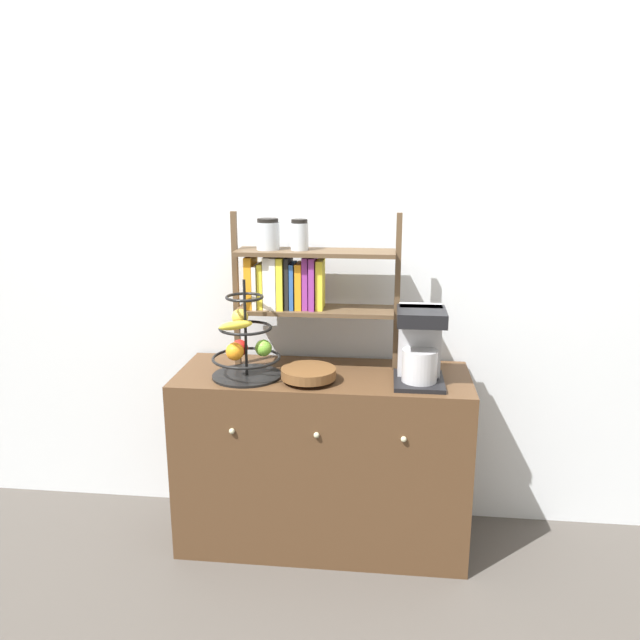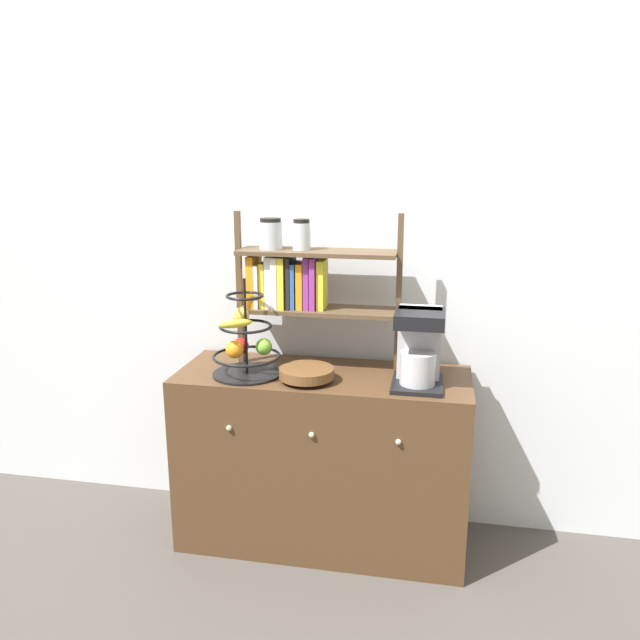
# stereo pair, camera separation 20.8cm
# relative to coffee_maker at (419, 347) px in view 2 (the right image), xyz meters

# --- Properties ---
(ground_plane) EXTENTS (12.00, 12.00, 0.00)m
(ground_plane) POSITION_rel_coffee_maker_xyz_m (-0.41, -0.19, -0.96)
(ground_plane) COLOR #47423D
(wall_back) EXTENTS (7.00, 0.05, 2.60)m
(wall_back) POSITION_rel_coffee_maker_xyz_m (-0.41, 0.33, 0.34)
(wall_back) COLOR silver
(wall_back) RESTS_ON ground_plane
(sideboard) EXTENTS (1.26, 0.49, 0.80)m
(sideboard) POSITION_rel_coffee_maker_xyz_m (-0.41, 0.05, -0.56)
(sideboard) COLOR #4C331E
(sideboard) RESTS_ON ground_plane
(coffee_maker) EXTENTS (0.21, 0.25, 0.32)m
(coffee_maker) POSITION_rel_coffee_maker_xyz_m (0.00, 0.00, 0.00)
(coffee_maker) COLOR black
(coffee_maker) RESTS_ON sideboard
(fruit_stand) EXTENTS (0.29, 0.29, 0.42)m
(fruit_stand) POSITION_rel_coffee_maker_xyz_m (-0.73, -0.02, -0.02)
(fruit_stand) COLOR black
(fruit_stand) RESTS_ON sideboard
(wooden_bowl) EXTENTS (0.23, 0.23, 0.06)m
(wooden_bowl) POSITION_rel_coffee_maker_xyz_m (-0.46, -0.06, -0.12)
(wooden_bowl) COLOR brown
(wooden_bowl) RESTS_ON sideboard
(shelf_hutch) EXTENTS (0.73, 0.20, 0.68)m
(shelf_hutch) POSITION_rel_coffee_maker_xyz_m (-0.54, 0.14, 0.25)
(shelf_hutch) COLOR brown
(shelf_hutch) RESTS_ON sideboard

